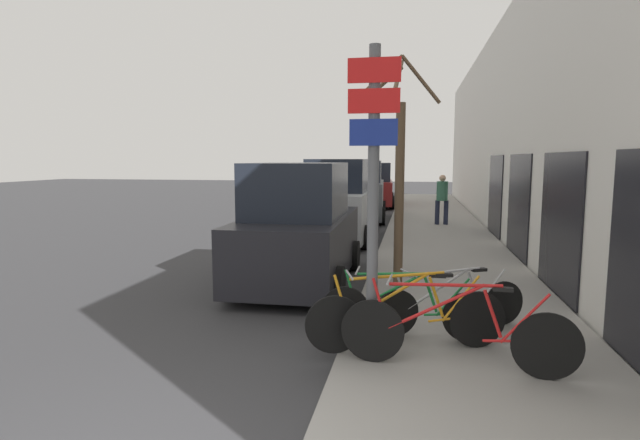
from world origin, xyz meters
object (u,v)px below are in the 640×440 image
at_px(bicycle_1, 407,317).
at_px(bicycle_3, 452,303).
at_px(signpost, 373,192).
at_px(pedestrian_near, 442,196).
at_px(parked_car_1, 340,204).
at_px(bicycle_0, 456,333).
at_px(parked_car_2, 360,193).
at_px(parked_car_0, 298,230).
at_px(parked_car_3, 374,187).
at_px(street_tree, 399,174).
at_px(bicycle_2, 405,309).

distance_m(bicycle_1, bicycle_3, 0.99).
bearing_deg(signpost, pedestrian_near, 83.36).
bearing_deg(parked_car_1, bicycle_3, -70.32).
bearing_deg(signpost, parked_car_1, 100.64).
bearing_deg(bicycle_0, signpost, 79.85).
relative_size(parked_car_1, pedestrian_near, 2.53).
distance_m(parked_car_2, pedestrian_near, 3.53).
xyz_separation_m(signpost, bicycle_3, (0.97, 1.06, -1.53)).
relative_size(parked_car_0, parked_car_1, 0.96).
relative_size(bicycle_1, parked_car_1, 0.54).
bearing_deg(bicycle_3, parked_car_3, -19.16).
xyz_separation_m(parked_car_0, street_tree, (1.89, -0.44, 1.09)).
bearing_deg(bicycle_2, parked_car_2, 8.41).
distance_m(bicycle_1, parked_car_3, 19.62).
xyz_separation_m(bicycle_3, parked_car_3, (-2.51, 18.71, 0.49)).
bearing_deg(pedestrian_near, parked_car_0, 66.79).
bearing_deg(parked_car_2, pedestrian_near, -34.47).
distance_m(bicycle_3, pedestrian_near, 11.05).
height_order(bicycle_2, bicycle_3, bicycle_2).
xyz_separation_m(bicycle_0, pedestrian_near, (0.49, 12.32, 0.58)).
bearing_deg(bicycle_1, parked_car_2, -8.34).
height_order(bicycle_3, street_tree, street_tree).
xyz_separation_m(signpost, bicycle_1, (0.40, 0.24, -1.49)).
xyz_separation_m(parked_car_0, parked_car_1, (0.04, 5.24, 0.04)).
xyz_separation_m(bicycle_3, parked_car_0, (-2.68, 2.62, 0.53)).
bearing_deg(parked_car_1, street_tree, -70.81).
bearing_deg(parked_car_2, bicycle_1, -84.62).
height_order(signpost, bicycle_0, signpost).
bearing_deg(street_tree, bicycle_1, -85.81).
bearing_deg(bicycle_1, pedestrian_near, -21.53).
xyz_separation_m(parked_car_1, pedestrian_near, (3.08, 3.16, 0.06)).
height_order(bicycle_0, parked_car_1, parked_car_1).
xyz_separation_m(bicycle_0, parked_car_0, (-2.63, 3.91, 0.48)).
distance_m(parked_car_0, street_tree, 2.23).
height_order(parked_car_2, parked_car_3, parked_car_2).
bearing_deg(bicycle_3, street_tree, -6.98).
distance_m(parked_car_1, parked_car_2, 5.01).
distance_m(bicycle_2, street_tree, 3.06).
distance_m(parked_car_3, pedestrian_near, 8.23).
height_order(signpost, bicycle_1, signpost).
distance_m(signpost, pedestrian_near, 12.20).
xyz_separation_m(signpost, bicycle_2, (0.37, 0.65, -1.52)).
relative_size(parked_car_2, street_tree, 1.10).
distance_m(parked_car_0, parked_car_1, 5.24).
relative_size(bicycle_1, street_tree, 0.58).
bearing_deg(signpost, parked_car_2, 96.57).
distance_m(bicycle_2, parked_car_0, 3.71).
distance_m(parked_car_0, pedestrian_near, 8.96).
height_order(parked_car_1, parked_car_2, parked_car_1).
relative_size(bicycle_3, parked_car_2, 0.45).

